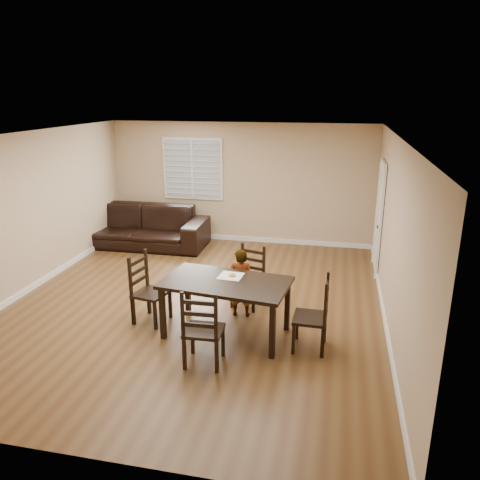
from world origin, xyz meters
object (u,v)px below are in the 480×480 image
Objects in this scene: chair_left at (144,290)px; donut at (232,275)px; dining_table at (226,287)px; child at (241,283)px; sofa at (138,226)px; chair_near at (251,277)px; chair_right at (320,317)px; chair_far at (201,334)px.

chair_left is 10.49× the size of donut.
chair_left is at bearing 179.59° from dining_table.
child is 4.18m from sofa.
chair_near is at bearing -39.93° from sofa.
chair_near reaches higher than dining_table.
chair_right is 1.46m from child.
chair_far is at bearing -97.12° from donut.
chair_left is 1.41m from donut.
child is 10.71× the size of donut.
donut is at bearing -103.63° from chair_right.
chair_right is at bearing -153.64° from chair_far.
child reaches higher than chair_right.
dining_table is 18.30× the size of donut.
child reaches higher than dining_table.
dining_table is 1.74× the size of chair_left.
chair_right is at bearing -31.04° from chair_near.
sofa reaches higher than donut.
donut is (0.05, 0.19, 0.11)m from dining_table.
chair_left is 3.74m from sofa.
chair_far is at bearing -88.72° from dining_table.
dining_table is at bearing -97.99° from chair_far.
chair_near is 9.80× the size of donut.
child is (1.39, 0.45, 0.06)m from chair_left.
chair_left is 1.46m from child.
sofa is (-2.81, 4.48, -0.03)m from chair_far.
child is 0.35× the size of sofa.
sofa is at bearing -60.14° from chair_far.
chair_far reaches higher than chair_near.
chair_far is (-0.25, -2.00, 0.03)m from chair_near.
dining_table is 4.60m from sofa.
chair_left is 2.65m from chair_right.
donut is 4.49m from sofa.
chair_near is 0.98m from donut.
donut is (-0.03, -0.43, 0.30)m from child.
sofa is at bearing -48.10° from child.
chair_left is (-1.47, -0.92, 0.03)m from chair_near.
chair_left is at bearing -95.54° from chair_right.
chair_near is 0.91× the size of child.
dining_table is 0.66m from child.
chair_left reaches higher than dining_table.
chair_left is at bearing -132.26° from chair_near.
chair_near is at bearing -135.36° from chair_right.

